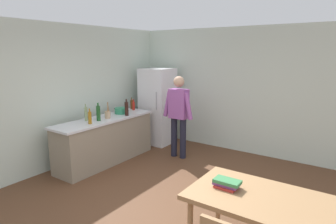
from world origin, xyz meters
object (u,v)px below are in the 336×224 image
at_px(dining_table, 259,203).
at_px(bottle_sauce_red, 134,106).
at_px(bottle_vinegar_tall, 86,114).
at_px(bottle_wine_green, 98,113).
at_px(person, 179,111).
at_px(bottle_wine_dark, 127,109).
at_px(bottle_beer_brown, 132,104).
at_px(cooking_pot, 121,111).
at_px(utensil_jar, 108,114).
at_px(bottle_oil_amber, 90,118).
at_px(book_stack, 227,183).
at_px(refrigerator, 158,106).

distance_m(dining_table, bottle_sauce_red, 4.05).
distance_m(bottle_vinegar_tall, bottle_wine_green, 0.23).
bearing_deg(dining_table, bottle_wine_green, 165.13).
height_order(person, bottle_wine_green, person).
relative_size(bottle_wine_dark, bottle_beer_brown, 1.31).
distance_m(cooking_pot, bottle_vinegar_tall, 0.87).
distance_m(cooking_pot, bottle_sauce_red, 0.44).
distance_m(person, bottle_vinegar_tall, 1.82).
bearing_deg(utensil_jar, bottle_oil_amber, -82.21).
distance_m(bottle_wine_dark, bottle_beer_brown, 0.72).
distance_m(person, book_stack, 2.95).
height_order(refrigerator, bottle_oil_amber, refrigerator).
distance_m(utensil_jar, bottle_beer_brown, 1.02).
relative_size(bottle_oil_amber, bottle_wine_green, 0.82).
bearing_deg(bottle_vinegar_tall, bottle_wine_dark, 67.80).
height_order(bottle_wine_green, bottle_beer_brown, bottle_wine_green).
height_order(person, bottle_sauce_red, person).
bearing_deg(bottle_vinegar_tall, bottle_oil_amber, -25.69).
distance_m(utensil_jar, bottle_wine_green, 0.25).
bearing_deg(person, bottle_wine_dark, -143.71).
bearing_deg(bottle_wine_green, book_stack, -16.78).
bearing_deg(bottle_wine_dark, utensil_jar, -109.46).
bearing_deg(cooking_pot, bottle_sauce_red, 95.49).
bearing_deg(bottle_beer_brown, bottle_wine_dark, -56.47).
bearing_deg(bottle_wine_green, dining_table, -14.87).
height_order(cooking_pot, bottle_sauce_red, bottle_sauce_red).
height_order(dining_table, utensil_jar, utensil_jar).
distance_m(refrigerator, utensil_jar, 1.58).
height_order(utensil_jar, bottle_wine_green, bottle_wine_green).
distance_m(bottle_vinegar_tall, bottle_sauce_red, 1.29).
xyz_separation_m(cooking_pot, bottle_sauce_red, (-0.04, 0.43, 0.04)).
bearing_deg(bottle_sauce_red, bottle_beer_brown, 148.34).
bearing_deg(refrigerator, bottle_sauce_red, -105.12).
bearing_deg(refrigerator, cooking_pot, -97.14).
relative_size(utensil_jar, bottle_oil_amber, 1.14).
bearing_deg(book_stack, bottle_beer_brown, 146.74).
relative_size(bottle_wine_dark, bottle_wine_green, 1.00).
height_order(bottle_vinegar_tall, bottle_sauce_red, bottle_vinegar_tall).
relative_size(person, bottle_wine_dark, 5.00).
distance_m(utensil_jar, bottle_wine_dark, 0.42).
relative_size(dining_table, utensil_jar, 4.37).
xyz_separation_m(bottle_wine_dark, bottle_oil_amber, (-0.07, -0.89, -0.03)).
bearing_deg(refrigerator, bottle_wine_dark, -85.40).
bearing_deg(bottle_beer_brown, bottle_oil_amber, -77.68).
xyz_separation_m(person, book_stack, (2.00, -2.16, -0.18)).
bearing_deg(bottle_sauce_red, utensil_jar, -81.61).
height_order(bottle_wine_dark, book_stack, bottle_wine_dark).
relative_size(cooking_pot, bottle_wine_dark, 1.18).
height_order(utensil_jar, bottle_sauce_red, utensil_jar).
xyz_separation_m(person, bottle_sauce_red, (-1.13, -0.11, 0.02)).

